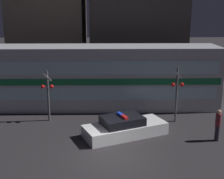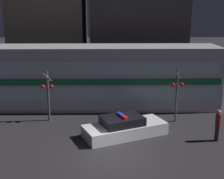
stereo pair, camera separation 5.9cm
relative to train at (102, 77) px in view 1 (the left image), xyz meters
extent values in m
plane|color=#262326|center=(0.64, -7.93, -2.20)|extent=(120.00, 120.00, 0.00)
cube|color=#B7BABF|center=(0.00, 0.01, 0.00)|extent=(16.41, 3.14, 4.40)
cube|color=#19723F|center=(0.00, -1.57, 0.00)|extent=(16.08, 0.03, 0.44)
cube|color=silver|center=(0.00, -1.57, -0.79)|extent=(15.59, 0.02, 0.88)
cube|color=silver|center=(0.00, -1.57, 0.97)|extent=(15.59, 0.02, 0.88)
cube|color=silver|center=(1.39, -5.35, -1.86)|extent=(4.97, 3.49, 0.68)
cube|color=black|center=(1.22, -5.42, -1.28)|extent=(2.67, 2.33, 0.48)
cube|color=red|center=(1.33, -5.67, -0.98)|extent=(0.40, 0.57, 0.12)
cube|color=blue|center=(1.12, -5.18, -0.98)|extent=(0.40, 0.57, 0.12)
cylinder|color=#2D2833|center=(6.33, -6.14, -1.78)|extent=(0.25, 0.25, 0.84)
cylinder|color=maroon|center=(6.33, -6.14, -1.01)|extent=(0.30, 0.30, 0.70)
sphere|color=tan|center=(6.33, -6.14, -0.55)|extent=(0.23, 0.23, 0.23)
cylinder|color=#4C4C51|center=(4.70, -3.18, -0.46)|extent=(0.13, 0.13, 3.49)
sphere|color=red|center=(4.42, -3.32, 0.24)|extent=(0.25, 0.25, 0.25)
sphere|color=red|center=(4.97, -3.32, 0.24)|extent=(0.25, 0.25, 0.25)
cube|color=white|center=(4.70, -3.26, 0.87)|extent=(0.58, 0.03, 0.58)
cylinder|color=#4C4C51|center=(-3.32, -2.87, -0.58)|extent=(0.13, 0.13, 3.24)
sphere|color=red|center=(-3.59, -3.00, 0.07)|extent=(0.25, 0.25, 0.25)
sphere|color=red|center=(-3.05, -3.00, 0.07)|extent=(0.25, 0.25, 0.25)
cube|color=white|center=(-3.32, -2.95, 0.65)|extent=(0.58, 0.03, 0.58)
cube|color=#726656|center=(-5.20, 9.31, 2.29)|extent=(6.83, 6.59, 8.98)
cube|color=#47423D|center=(3.24, 8.75, 2.80)|extent=(8.67, 6.87, 10.00)
camera|label=1|loc=(0.36, -21.72, 4.88)|focal=50.00mm
camera|label=2|loc=(0.42, -21.72, 4.88)|focal=50.00mm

